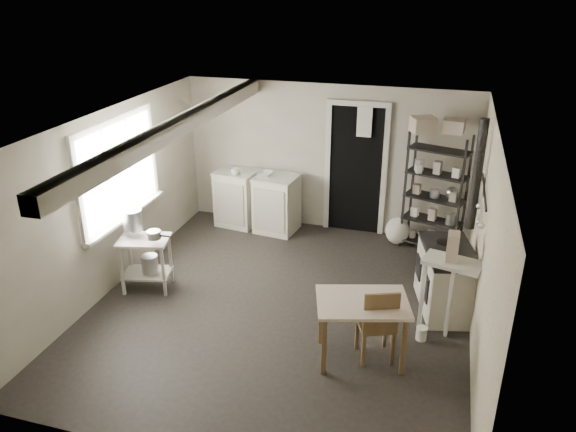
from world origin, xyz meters
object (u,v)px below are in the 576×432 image
(shelf_rack, at_px, (435,190))
(work_table, at_px, (361,328))
(base_cabinets, at_px, (257,200))
(chair, at_px, (376,318))
(stockpot, at_px, (133,220))
(prep_table, at_px, (146,261))
(stove, at_px, (446,276))
(flour_sack, at_px, (397,229))

(shelf_rack, bearing_deg, work_table, -83.78)
(base_cabinets, bearing_deg, work_table, -46.39)
(base_cabinets, distance_m, chair, 3.65)
(base_cabinets, distance_m, work_table, 3.62)
(stockpot, xyz_separation_m, work_table, (3.04, -0.71, -0.56))
(shelf_rack, bearing_deg, prep_table, -130.35)
(stove, xyz_separation_m, work_table, (-0.83, -1.26, -0.06))
(stockpot, xyz_separation_m, chair, (3.19, -0.64, -0.45))
(flour_sack, bearing_deg, prep_table, -143.22)
(prep_table, xyz_separation_m, base_cabinets, (0.74, 2.23, 0.06))
(chair, bearing_deg, base_cabinets, 107.29)
(shelf_rack, bearing_deg, stockpot, -131.91)
(chair, bearing_deg, flour_sack, 69.48)
(prep_table, distance_m, shelf_rack, 4.12)
(prep_table, height_order, shelf_rack, shelf_rack)
(chair, bearing_deg, stockpot, 146.87)
(work_table, bearing_deg, prep_table, 166.96)
(shelf_rack, height_order, stove, shelf_rack)
(prep_table, distance_m, stockpot, 0.56)
(prep_table, height_order, flour_sack, prep_table)
(stockpot, xyz_separation_m, stove, (3.87, 0.55, -0.50))
(prep_table, height_order, stockpot, stockpot)
(stockpot, bearing_deg, flour_sack, 34.94)
(stockpot, xyz_separation_m, flour_sack, (3.13, 2.18, -0.70))
(stockpot, height_order, chair, stockpot)
(shelf_rack, relative_size, work_table, 1.90)
(prep_table, relative_size, chair, 0.81)
(shelf_rack, xyz_separation_m, flour_sack, (-0.49, 0.05, -0.71))
(shelf_rack, relative_size, chair, 2.01)
(base_cabinets, xyz_separation_m, flour_sack, (2.24, -0.01, -0.22))
(work_table, height_order, flour_sack, work_table)
(work_table, bearing_deg, stockpot, 166.88)
(shelf_rack, bearing_deg, stove, -63.26)
(shelf_rack, height_order, chair, shelf_rack)
(stove, bearing_deg, chair, -133.68)
(stove, distance_m, flour_sack, 1.81)
(stove, relative_size, chair, 1.15)
(prep_table, height_order, chair, chair)
(work_table, xyz_separation_m, flour_sack, (0.08, 2.89, -0.14))
(base_cabinets, height_order, flour_sack, base_cabinets)
(shelf_rack, xyz_separation_m, stove, (0.26, -1.58, -0.51))
(base_cabinets, height_order, work_table, base_cabinets)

